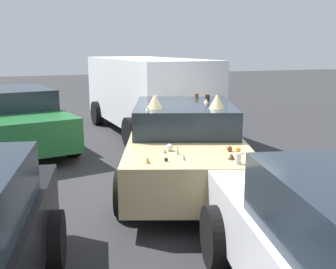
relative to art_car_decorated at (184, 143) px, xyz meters
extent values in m
plane|color=#2D2D30|center=(-0.05, 0.02, -0.72)|extent=(60.00, 60.00, 0.00)
cube|color=#D8BC7F|center=(-0.05, 0.02, -0.11)|extent=(4.70, 3.17, 0.64)
cube|color=#1E2833|center=(0.17, -0.06, 0.43)|extent=(2.55, 2.28, 0.45)
cylinder|color=black|center=(-1.63, -0.40, -0.38)|extent=(0.70, 0.43, 0.66)
cylinder|color=black|center=(-1.00, 1.34, -0.38)|extent=(0.70, 0.43, 0.66)
cylinder|color=black|center=(0.90, -1.31, -0.38)|extent=(0.70, 0.43, 0.66)
cylinder|color=black|center=(1.53, 0.43, -0.38)|extent=(0.70, 0.43, 0.66)
ellipsoid|color=black|center=(-0.21, 1.04, 0.06)|extent=(0.14, 0.07, 0.16)
ellipsoid|color=black|center=(-0.13, -0.92, -0.29)|extent=(0.15, 0.07, 0.11)
ellipsoid|color=black|center=(-0.23, -0.88, -0.14)|extent=(0.18, 0.08, 0.08)
ellipsoid|color=black|center=(0.72, 0.70, -0.04)|extent=(0.14, 0.07, 0.13)
ellipsoid|color=black|center=(-0.08, 0.99, -0.24)|extent=(0.18, 0.08, 0.13)
ellipsoid|color=black|center=(0.69, 0.72, -0.23)|extent=(0.15, 0.07, 0.13)
cylinder|color=orange|center=(-1.61, -0.12, 0.24)|extent=(0.07, 0.07, 0.07)
cylinder|color=silver|center=(-2.07, 0.15, 0.28)|extent=(0.10, 0.10, 0.14)
sphere|color=silver|center=(-1.17, 0.71, 0.26)|extent=(0.10, 0.10, 0.10)
cone|color=silver|center=(-1.36, 0.68, 0.27)|extent=(0.07, 0.07, 0.13)
cone|color=#51381E|center=(-1.86, 0.12, 0.25)|extent=(0.13, 0.13, 0.08)
cone|color=silver|center=(-1.67, 0.71, 0.26)|extent=(0.08, 0.08, 0.10)
sphere|color=black|center=(-1.65, 0.94, 0.23)|extent=(0.05, 0.05, 0.05)
sphere|color=#51381E|center=(-1.49, -0.06, 0.25)|extent=(0.08, 0.08, 0.08)
cone|color=gray|center=(-1.26, 0.82, 0.24)|extent=(0.09, 0.09, 0.06)
cone|color=tan|center=(-1.66, 1.19, 0.25)|extent=(0.12, 0.12, 0.09)
cylinder|color=orange|center=(0.44, 0.37, 0.72)|extent=(0.07, 0.07, 0.11)
cone|color=silver|center=(-0.40, 0.78, 0.71)|extent=(0.07, 0.07, 0.09)
cylinder|color=silver|center=(0.47, 0.37, 0.72)|extent=(0.10, 0.10, 0.12)
cone|color=tan|center=(0.18, -0.49, 0.69)|extent=(0.11, 0.11, 0.07)
cylinder|color=black|center=(0.33, -0.59, 0.72)|extent=(0.12, 0.12, 0.12)
cylinder|color=#51381E|center=(0.81, -0.59, 0.71)|extent=(0.10, 0.10, 0.09)
cone|color=#D8BC7F|center=(-0.54, -0.33, 0.78)|extent=(0.26, 0.26, 0.23)
cone|color=#D8BC7F|center=(-0.20, 0.60, 0.78)|extent=(0.26, 0.26, 0.23)
cube|color=silver|center=(4.50, -0.74, 0.46)|extent=(5.42, 2.31, 1.74)
cube|color=#1E2833|center=(6.36, -0.62, 0.81)|extent=(0.23, 1.76, 0.63)
cylinder|color=black|center=(6.03, 0.38, -0.36)|extent=(0.73, 0.28, 0.72)
cylinder|color=black|center=(6.15, -1.65, -0.36)|extent=(0.73, 0.28, 0.72)
cylinder|color=black|center=(2.85, 0.18, -0.36)|extent=(0.73, 0.28, 0.72)
cylinder|color=black|center=(2.98, -1.85, -0.36)|extent=(0.73, 0.28, 0.72)
cube|color=#1E602D|center=(3.60, 2.73, -0.09)|extent=(4.61, 2.53, 0.70)
cube|color=#1E2833|center=(3.70, 2.75, 0.48)|extent=(2.26, 1.94, 0.44)
cylinder|color=black|center=(2.44, 1.61, -0.39)|extent=(0.68, 0.34, 0.65)
cylinder|color=black|center=(5.10, 2.12, -0.39)|extent=(0.68, 0.34, 0.65)
cylinder|color=black|center=(-2.09, 2.39, -0.40)|extent=(0.66, 0.34, 0.63)
cylinder|color=black|center=(-2.68, 0.75, -0.38)|extent=(0.71, 0.37, 0.68)
camera|label=1|loc=(-6.27, 2.64, 1.61)|focal=43.24mm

